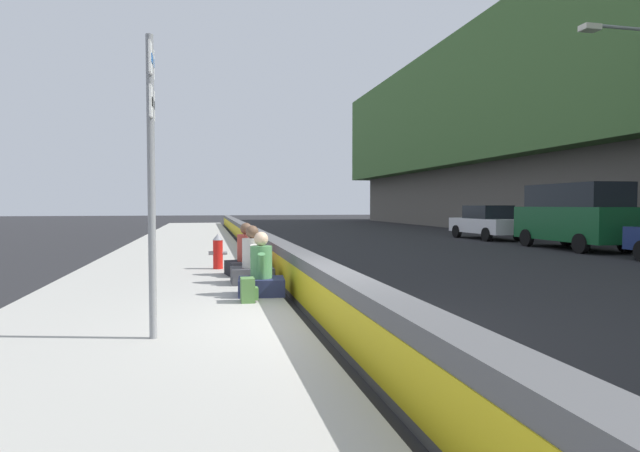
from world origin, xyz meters
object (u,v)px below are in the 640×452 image
at_px(seated_person_rear, 246,259).
at_px(backpack, 248,290).
at_px(fire_hydrant, 218,251).
at_px(parked_car_fourth, 487,222).
at_px(route_sign_post, 152,165).
at_px(parked_car_third, 574,215).
at_px(seated_person_middle, 252,265).
at_px(street_lamp, 637,116).
at_px(seated_person_foreground, 261,275).

bearing_deg(seated_person_rear, backpack, 176.14).
distance_m(fire_hydrant, parked_car_fourth, 17.16).
bearing_deg(route_sign_post, parked_car_third, -53.06).
xyz_separation_m(seated_person_middle, seated_person_rear, (1.25, 0.02, 0.00)).
relative_size(backpack, street_lamp, 0.05).
xyz_separation_m(seated_person_foreground, street_lamp, (6.72, -14.32, 4.46)).
bearing_deg(street_lamp, route_sign_post, 120.63).
height_order(route_sign_post, seated_person_middle, route_sign_post).
distance_m(seated_person_middle, parked_car_third, 14.82).
bearing_deg(seated_person_middle, seated_person_foreground, -178.66).
bearing_deg(parked_car_third, seated_person_foreground, 122.48).
bearing_deg(route_sign_post, fire_hydrant, -7.81).
xyz_separation_m(route_sign_post, backpack, (2.08, -1.30, -1.88)).
distance_m(seated_person_middle, street_lamp, 15.92).
relative_size(route_sign_post, backpack, 9.00).
distance_m(fire_hydrant, parked_car_third, 14.42).
height_order(fire_hydrant, seated_person_middle, seated_person_middle).
bearing_deg(route_sign_post, parked_car_fourth, -40.24).
height_order(seated_person_foreground, seated_person_rear, seated_person_rear).
bearing_deg(street_lamp, parked_car_third, 37.83).
bearing_deg(backpack, parked_car_fourth, -41.24).
relative_size(seated_person_middle, backpack, 2.95).
xyz_separation_m(fire_hydrant, seated_person_rear, (-1.29, -0.61, -0.08)).
relative_size(seated_person_middle, parked_car_fourth, 0.26).
xyz_separation_m(parked_car_third, parked_car_fourth, (6.13, 0.15, -0.49)).
xyz_separation_m(seated_person_foreground, parked_car_third, (8.32, -13.07, 0.86)).
bearing_deg(parked_car_fourth, fire_hydrant, 127.61).
distance_m(route_sign_post, parked_car_fourth, 22.49).
bearing_deg(fire_hydrant, seated_person_middle, -166.08).
height_order(seated_person_middle, seated_person_rear, seated_person_rear).
height_order(fire_hydrant, parked_car_third, parked_car_third).
height_order(seated_person_foreground, parked_car_third, parked_car_third).
bearing_deg(fire_hydrant, street_lamp, -79.64).
xyz_separation_m(seated_person_foreground, seated_person_rear, (2.69, 0.06, 0.02)).
distance_m(fire_hydrant, backpack, 4.62).
bearing_deg(seated_person_rear, parked_car_third, -66.79).
distance_m(seated_person_foreground, seated_person_middle, 1.44).
height_order(route_sign_post, backpack, route_sign_post).
bearing_deg(seated_person_middle, seated_person_rear, 1.10).
distance_m(backpack, street_lamp, 16.98).
height_order(seated_person_middle, street_lamp, street_lamp).
height_order(street_lamp, parked_car_fourth, street_lamp).
relative_size(backpack, parked_car_fourth, 0.09).
distance_m(seated_person_rear, street_lamp, 15.57).
height_order(seated_person_rear, parked_car_fourth, parked_car_fourth).
distance_m(seated_person_rear, parked_car_third, 14.31).
xyz_separation_m(backpack, parked_car_third, (8.94, -13.35, 1.02)).
relative_size(backpack, parked_car_third, 0.08).
distance_m(route_sign_post, backpack, 3.08).
xyz_separation_m(backpack, parked_car_fourth, (15.07, -13.21, 0.53)).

